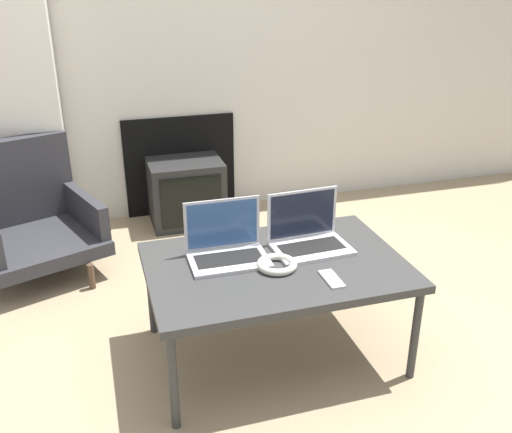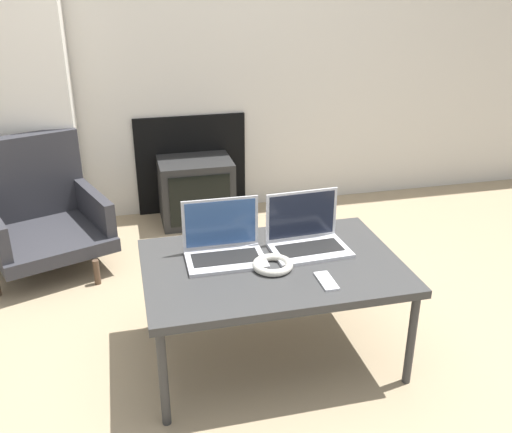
% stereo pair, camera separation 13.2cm
% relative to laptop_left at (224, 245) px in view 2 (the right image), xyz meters
% --- Properties ---
extents(ground_plane, '(14.00, 14.00, 0.00)m').
position_rel_laptop_left_xyz_m(ground_plane, '(0.19, -0.23, -0.53)').
color(ground_plane, '#998466').
extents(wall_back, '(7.00, 0.08, 2.60)m').
position_rel_laptop_left_xyz_m(wall_back, '(0.19, 1.72, 0.75)').
color(wall_back, beige).
rests_on(wall_back, ground_plane).
extents(table, '(1.12, 0.75, 0.48)m').
position_rel_laptop_left_xyz_m(table, '(0.19, -0.11, -0.09)').
color(table, '#333333').
rests_on(table, ground_plane).
extents(laptop_left, '(0.35, 0.24, 0.25)m').
position_rel_laptop_left_xyz_m(laptop_left, '(0.00, 0.00, 0.00)').
color(laptop_left, '#B2B2B7').
rests_on(laptop_left, table).
extents(laptop_right, '(0.35, 0.25, 0.25)m').
position_rel_laptop_left_xyz_m(laptop_right, '(0.38, -0.00, 0.00)').
color(laptop_right, silver).
rests_on(laptop_right, table).
extents(headphones, '(0.17, 0.17, 0.03)m').
position_rel_laptop_left_xyz_m(headphones, '(0.18, -0.16, -0.04)').
color(headphones, beige).
rests_on(headphones, table).
extents(phone, '(0.06, 0.15, 0.01)m').
position_rel_laptop_left_xyz_m(phone, '(0.37, -0.32, -0.05)').
color(phone, silver).
rests_on(phone, table).
extents(tv, '(0.50, 0.38, 0.45)m').
position_rel_laptop_left_xyz_m(tv, '(0.08, 1.48, -0.31)').
color(tv, black).
rests_on(tv, ground_plane).
extents(armchair, '(0.82, 0.84, 0.75)m').
position_rel_laptop_left_xyz_m(armchair, '(-0.91, 1.12, -0.20)').
color(armchair, '#2D2D33').
rests_on(armchair, ground_plane).
extents(bookshelf, '(0.74, 0.32, 1.62)m').
position_rel_laptop_left_xyz_m(bookshelf, '(-1.04, 1.52, 0.28)').
color(bookshelf, silver).
rests_on(bookshelf, ground_plane).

